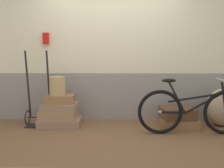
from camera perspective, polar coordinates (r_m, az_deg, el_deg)
name	(u,v)px	position (r m, az deg, el deg)	size (l,w,h in m)	color
ground	(110,134)	(4.01, -0.42, -11.44)	(8.80, 5.20, 0.06)	brown
station_building	(112,50)	(4.65, -0.02, 7.85)	(6.80, 0.74, 2.60)	gray
suitcase_0	(60,122)	(4.41, -11.83, -8.53)	(0.70, 0.46, 0.14)	#937051
suitcase_1	(58,114)	(4.37, -12.20, -6.77)	(0.61, 0.39, 0.14)	#9E754C
suitcase_2	(60,106)	(4.36, -11.83, -5.05)	(0.59, 0.42, 0.12)	#937051
suitcase_3	(60,99)	(4.32, -11.88, -3.40)	(0.49, 0.32, 0.14)	olive
suitcase_4	(179,123)	(4.41, 15.06, -8.53)	(0.62, 0.49, 0.15)	olive
suitcase_5	(177,113)	(4.36, 14.71, -6.43)	(0.53, 0.45, 0.19)	brown
wicker_basket	(57,86)	(4.28, -12.39, -0.45)	(0.26, 0.26, 0.31)	tan
luggage_trolley	(39,107)	(4.50, -16.46, -5.16)	(0.44, 0.35, 1.29)	black
burlap_sack	(222,107)	(4.67, 23.89, -4.91)	(0.53, 0.45, 0.64)	tan
bicycle	(193,111)	(4.02, 17.99, -5.89)	(1.69, 0.46, 0.86)	black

